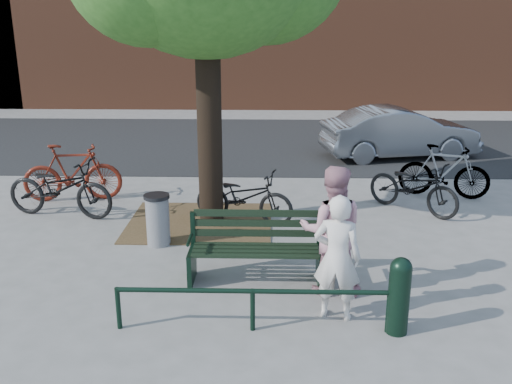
{
  "coord_description": "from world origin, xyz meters",
  "views": [
    {
      "loc": [
        0.18,
        -6.83,
        3.39
      ],
      "look_at": [
        -0.02,
        1.0,
        0.93
      ],
      "focal_mm": 40.0,
      "sensor_mm": 36.0,
      "label": 1
    }
  ],
  "objects_px": {
    "park_bench": "(256,246)",
    "parked_car": "(400,133)",
    "bollard": "(399,293)",
    "bicycle_c": "(244,197)",
    "person_right": "(332,231)",
    "person_left": "(337,258)",
    "litter_bin": "(158,219)"
  },
  "relations": [
    {
      "from": "park_bench",
      "to": "parked_car",
      "type": "distance_m",
      "value": 7.61
    },
    {
      "from": "bollard",
      "to": "bicycle_c",
      "type": "xyz_separation_m",
      "value": [
        -1.86,
        3.46,
        -0.03
      ]
    },
    {
      "from": "person_right",
      "to": "bollard",
      "type": "relative_size",
      "value": 1.84
    },
    {
      "from": "person_right",
      "to": "bicycle_c",
      "type": "relative_size",
      "value": 0.96
    },
    {
      "from": "person_left",
      "to": "bicycle_c",
      "type": "distance_m",
      "value": 3.37
    },
    {
      "from": "person_left",
      "to": "person_right",
      "type": "bearing_deg",
      "value": -74.77
    },
    {
      "from": "bollard",
      "to": "litter_bin",
      "type": "xyz_separation_m",
      "value": [
        -3.12,
        2.45,
        -0.08
      ]
    },
    {
      "from": "bicycle_c",
      "to": "person_left",
      "type": "bearing_deg",
      "value": -142.18
    },
    {
      "from": "park_bench",
      "to": "bicycle_c",
      "type": "height_order",
      "value": "park_bench"
    },
    {
      "from": "person_right",
      "to": "litter_bin",
      "type": "xyz_separation_m",
      "value": [
        -2.47,
        1.49,
        -0.42
      ]
    },
    {
      "from": "park_bench",
      "to": "bollard",
      "type": "xyz_separation_m",
      "value": [
        1.6,
        -1.28,
        0.0
      ]
    },
    {
      "from": "person_right",
      "to": "park_bench",
      "type": "bearing_deg",
      "value": -14.34
    },
    {
      "from": "litter_bin",
      "to": "parked_car",
      "type": "bearing_deg",
      "value": 49.44
    },
    {
      "from": "person_right",
      "to": "litter_bin",
      "type": "relative_size",
      "value": 2.08
    },
    {
      "from": "park_bench",
      "to": "bicycle_c",
      "type": "distance_m",
      "value": 2.19
    },
    {
      "from": "parked_car",
      "to": "bicycle_c",
      "type": "bearing_deg",
      "value": 130.82
    },
    {
      "from": "bicycle_c",
      "to": "person_right",
      "type": "bearing_deg",
      "value": -137.42
    },
    {
      "from": "bollard",
      "to": "parked_car",
      "type": "bearing_deg",
      "value": 77.98
    },
    {
      "from": "park_bench",
      "to": "parked_car",
      "type": "height_order",
      "value": "parked_car"
    },
    {
      "from": "park_bench",
      "to": "bicycle_c",
      "type": "xyz_separation_m",
      "value": [
        -0.26,
        2.18,
        -0.03
      ]
    },
    {
      "from": "park_bench",
      "to": "person_right",
      "type": "bearing_deg",
      "value": -18.43
    },
    {
      "from": "park_bench",
      "to": "litter_bin",
      "type": "height_order",
      "value": "park_bench"
    },
    {
      "from": "park_bench",
      "to": "litter_bin",
      "type": "relative_size",
      "value": 2.18
    },
    {
      "from": "litter_bin",
      "to": "person_left",
      "type": "bearing_deg",
      "value": -40.76
    },
    {
      "from": "person_right",
      "to": "bollard",
      "type": "xyz_separation_m",
      "value": [
        0.65,
        -0.97,
        -0.35
      ]
    },
    {
      "from": "park_bench",
      "to": "person_right",
      "type": "height_order",
      "value": "person_right"
    },
    {
      "from": "park_bench",
      "to": "bollard",
      "type": "distance_m",
      "value": 2.05
    },
    {
      "from": "person_left",
      "to": "person_right",
      "type": "height_order",
      "value": "person_right"
    },
    {
      "from": "person_left",
      "to": "parked_car",
      "type": "bearing_deg",
      "value": -91.74
    },
    {
      "from": "park_bench",
      "to": "person_right",
      "type": "distance_m",
      "value": 1.06
    },
    {
      "from": "bicycle_c",
      "to": "parked_car",
      "type": "distance_m",
      "value": 5.88
    },
    {
      "from": "bollard",
      "to": "litter_bin",
      "type": "relative_size",
      "value": 1.13
    }
  ]
}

